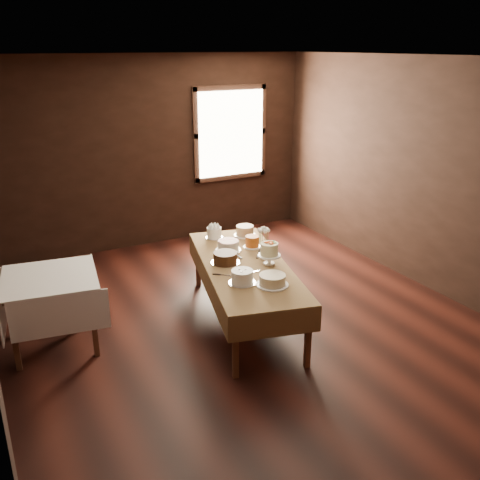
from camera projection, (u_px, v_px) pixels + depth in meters
name	position (u px, v px, depth m)	size (l,w,h in m)	color
floor	(249.00, 327.00, 5.79)	(5.00, 6.00, 0.01)	black
ceiling	(250.00, 57.00, 4.82)	(5.00, 6.00, 0.01)	beige
wall_back	(151.00, 153.00, 7.79)	(5.00, 0.02, 2.80)	black
wall_right	(429.00, 177.00, 6.41)	(0.02, 6.00, 2.80)	black
window	(231.00, 134.00, 8.24)	(1.10, 0.05, 1.30)	#FFEABF
display_table	(245.00, 268.00, 5.71)	(1.39, 2.37, 0.69)	#4B2A19
side_table	(50.00, 285.00, 5.23)	(1.02, 1.02, 0.76)	#4B2A19
cake_meringue	(214.00, 233.00, 6.42)	(0.21, 0.21, 0.14)	silver
cake_speckled	(245.00, 231.00, 6.51)	(0.28, 0.28, 0.13)	white
cake_lattice	(228.00, 246.00, 6.04)	(0.30, 0.30, 0.11)	white
cake_caramel	(252.00, 242.00, 6.14)	(0.22, 0.22, 0.14)	white
cake_chocolate	(225.00, 258.00, 5.69)	(0.31, 0.31, 0.12)	silver
cake_flowers	(269.00, 255.00, 5.64)	(0.25, 0.25, 0.25)	white
cake_swirl	(242.00, 277.00, 5.20)	(0.28, 0.28, 0.14)	silver
cake_cream	(272.00, 280.00, 5.17)	(0.34, 0.34, 0.11)	white
cake_server_a	(254.00, 272.00, 5.49)	(0.24, 0.03, 0.01)	silver
cake_server_b	(276.00, 276.00, 5.38)	(0.24, 0.03, 0.01)	silver
cake_server_c	(236.00, 254.00, 5.95)	(0.24, 0.03, 0.01)	silver
cake_server_d	(259.00, 253.00, 5.98)	(0.24, 0.03, 0.01)	silver
cake_server_e	(228.00, 276.00, 5.39)	(0.24, 0.03, 0.01)	silver
flower_vase	(263.00, 251.00, 5.89)	(0.12, 0.12, 0.12)	#2D2823
flower_bouquet	(264.00, 235.00, 5.82)	(0.14, 0.14, 0.20)	white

